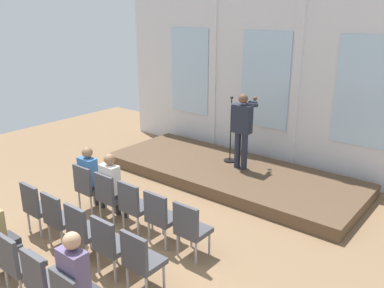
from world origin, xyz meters
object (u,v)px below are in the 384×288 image
(mic_stand, at_px, (230,148))
(audience_r2_c4, at_px, (78,280))
(chair_r0_c1, at_px, (110,194))
(chair_r0_c2, at_px, (134,204))
(chair_r0_c4, at_px, (190,227))
(speaker, at_px, (242,126))
(chair_r1_c0, at_px, (37,205))
(chair_r0_c0, at_px, (88,185))
(chair_r0_c3, at_px, (160,215))
(chair_r1_c1, at_px, (59,216))
(chair_r1_c3, at_px, (110,243))
(chair_r1_c4, at_px, (141,258))
(audience_r0_c1, at_px, (113,183))
(chair_r1_c2, at_px, (83,229))
(chair_r2_c3, at_px, (44,279))
(chair_r2_c2, at_px, (17,260))
(audience_r0_c0, at_px, (91,175))

(mic_stand, distance_m, audience_r2_c4, 5.56)
(chair_r0_c1, bearing_deg, chair_r0_c2, 0.00)
(chair_r0_c2, xyz_separation_m, chair_r0_c4, (1.24, 0.00, 0.00))
(speaker, distance_m, chair_r1_c0, 4.47)
(chair_r0_c0, bearing_deg, speaker, 65.87)
(chair_r0_c3, relative_size, chair_r1_c1, 1.00)
(chair_r1_c3, xyz_separation_m, chair_r1_c4, (0.62, 0.00, 0.00))
(mic_stand, height_order, chair_r0_c4, mic_stand)
(chair_r0_c0, distance_m, chair_r1_c4, 2.69)
(chair_r0_c0, relative_size, audience_r0_c1, 0.73)
(chair_r1_c1, relative_size, chair_r1_c2, 1.00)
(chair_r0_c1, relative_size, chair_r0_c4, 1.00)
(speaker, relative_size, chair_r1_c0, 1.80)
(chair_r0_c1, xyz_separation_m, chair_r0_c4, (1.86, 0.00, 0.00))
(chair_r0_c4, xyz_separation_m, chair_r1_c2, (-1.24, -1.05, 0.00))
(chair_r1_c4, bearing_deg, chair_r1_c2, 180.00)
(chair_r1_c0, distance_m, chair_r2_c3, 2.14)
(chair_r0_c4, xyz_separation_m, chair_r1_c3, (-0.62, -1.05, 0.00))
(chair_r1_c3, bearing_deg, chair_r0_c1, 139.69)
(chair_r0_c3, height_order, chair_r1_c4, same)
(chair_r0_c1, xyz_separation_m, chair_r2_c2, (0.62, -2.10, 0.00))
(chair_r0_c4, xyz_separation_m, chair_r1_c4, (0.00, -1.05, 0.00))
(chair_r0_c2, height_order, chair_r2_c3, same)
(chair_r0_c1, height_order, chair_r0_c4, same)
(audience_r0_c1, relative_size, chair_r1_c0, 1.37)
(chair_r0_c4, height_order, chair_r1_c4, same)
(speaker, distance_m, chair_r2_c2, 5.29)
(chair_r0_c2, relative_size, chair_r1_c4, 1.00)
(audience_r0_c0, xyz_separation_m, audience_r2_c4, (2.48, -2.11, 0.06))
(chair_r0_c0, height_order, chair_r1_c3, same)
(audience_r2_c4, bearing_deg, chair_r1_c0, 158.56)
(chair_r1_c1, height_order, chair_r1_c4, same)
(mic_stand, relative_size, chair_r0_c3, 1.65)
(chair_r0_c0, xyz_separation_m, chair_r2_c3, (1.86, -2.10, 0.00))
(chair_r0_c0, xyz_separation_m, chair_r1_c2, (1.24, -1.05, 0.00))
(chair_r1_c2, distance_m, chair_r1_c4, 1.24)
(chair_r1_c2, bearing_deg, audience_r0_c1, 118.64)
(chair_r1_c4, height_order, chair_r2_c2, same)
(speaker, bearing_deg, chair_r0_c4, -71.05)
(chair_r1_c2, bearing_deg, chair_r0_c1, 120.51)
(chair_r0_c2, bearing_deg, chair_r1_c1, -120.51)
(mic_stand, bearing_deg, chair_r1_c3, -78.67)
(chair_r0_c2, relative_size, chair_r2_c3, 1.00)
(chair_r0_c0, xyz_separation_m, chair_r1_c1, (0.62, -1.05, 0.00))
(chair_r0_c2, distance_m, chair_r1_c1, 1.22)
(chair_r1_c3, height_order, audience_r2_c4, audience_r2_c4)
(chair_r0_c0, bearing_deg, chair_r2_c2, -59.49)
(chair_r1_c4, distance_m, chair_r2_c3, 1.22)
(chair_r0_c2, height_order, chair_r0_c3, same)
(chair_r0_c3, relative_size, chair_r1_c2, 1.00)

